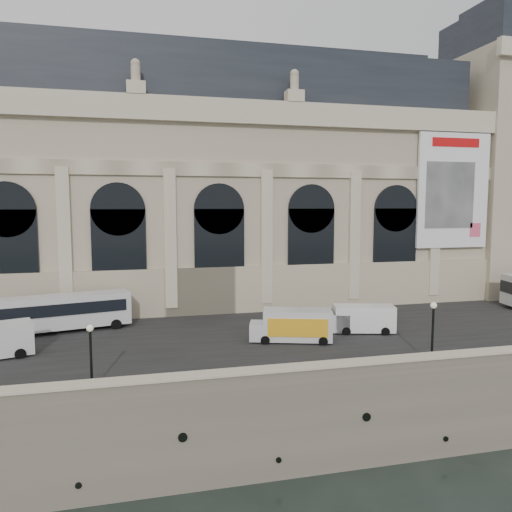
{
  "coord_description": "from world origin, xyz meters",
  "views": [
    {
      "loc": [
        -12.53,
        -28.81,
        17.54
      ],
      "look_at": [
        -0.07,
        22.0,
        12.03
      ],
      "focal_mm": 35.0,
      "sensor_mm": 36.0,
      "label": 1
    }
  ],
  "objects_px": {
    "bus_left": "(65,311)",
    "lamp_right": "(433,333)",
    "lamp_left": "(91,358)",
    "box_truck": "(293,326)",
    "van_c": "(360,319)"
  },
  "relations": [
    {
      "from": "bus_left",
      "to": "lamp_right",
      "type": "distance_m",
      "value": 31.27
    },
    {
      "from": "bus_left",
      "to": "lamp_left",
      "type": "height_order",
      "value": "lamp_left"
    },
    {
      "from": "lamp_right",
      "to": "box_truck",
      "type": "bearing_deg",
      "value": 134.9
    },
    {
      "from": "van_c",
      "to": "lamp_left",
      "type": "distance_m",
      "value": 23.97
    },
    {
      "from": "bus_left",
      "to": "box_truck",
      "type": "relative_size",
      "value": 1.64
    },
    {
      "from": "bus_left",
      "to": "box_truck",
      "type": "height_order",
      "value": "bus_left"
    },
    {
      "from": "box_truck",
      "to": "lamp_right",
      "type": "height_order",
      "value": "lamp_right"
    },
    {
      "from": "van_c",
      "to": "box_truck",
      "type": "relative_size",
      "value": 0.83
    },
    {
      "from": "van_c",
      "to": "box_truck",
      "type": "distance_m",
      "value": 6.91
    },
    {
      "from": "lamp_left",
      "to": "lamp_right",
      "type": "relative_size",
      "value": 0.92
    },
    {
      "from": "bus_left",
      "to": "van_c",
      "type": "distance_m",
      "value": 26.55
    },
    {
      "from": "lamp_left",
      "to": "van_c",
      "type": "bearing_deg",
      "value": 21.95
    },
    {
      "from": "box_truck",
      "to": "lamp_right",
      "type": "relative_size",
      "value": 1.57
    },
    {
      "from": "van_c",
      "to": "box_truck",
      "type": "xyz_separation_m",
      "value": [
        -6.76,
        -1.4,
        0.12
      ]
    },
    {
      "from": "lamp_left",
      "to": "lamp_right",
      "type": "height_order",
      "value": "lamp_right"
    }
  ]
}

